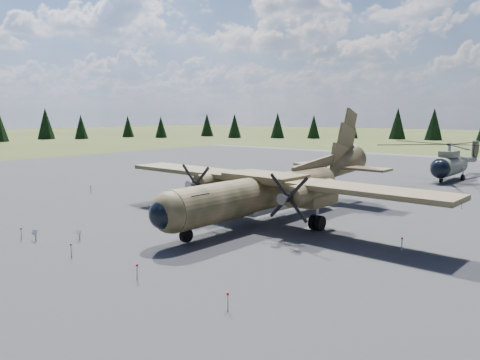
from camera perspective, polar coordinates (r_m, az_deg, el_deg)
The scene contains 8 objects.
ground at distance 39.14m, azimuth -4.28°, elevation -4.27°, with size 500.00×500.00×0.00m, color #4B5626.
apron at distance 46.78m, azimuth 4.14°, elevation -2.25°, with size 120.00×120.00×0.04m, color slate.
transport_plane at distance 36.92m, azimuth 4.05°, elevation -0.71°, with size 28.75×26.12×9.48m.
helicopter_near at distance 64.65m, azimuth 24.27°, elevation 2.89°, with size 19.11×22.21×4.73m.
info_placard_left at distance 33.88m, azimuth -23.72°, elevation -6.02°, with size 0.48×0.22×0.74m.
info_placard_right at distance 32.91m, azimuth -19.04°, elevation -6.20°, with size 0.48×0.27×0.72m.
barrier_fence at distance 39.30m, azimuth -4.86°, elevation -3.48°, with size 33.12×29.62×0.85m.
treeline at distance 38.16m, azimuth -11.74°, elevation 2.65°, with size 282.56×291.42×10.88m.
Camera 1 is at (26.25, -27.83, 8.29)m, focal length 35.00 mm.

